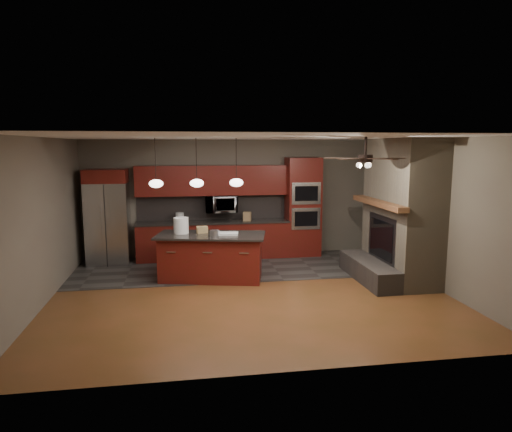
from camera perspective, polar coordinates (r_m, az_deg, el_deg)
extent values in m
plane|color=brown|center=(8.44, -0.79, -9.56)|extent=(7.00, 7.00, 0.00)
cube|color=white|center=(8.02, -0.83, 9.81)|extent=(7.00, 6.00, 0.02)
cube|color=#635D4F|center=(11.07, -3.07, 2.23)|extent=(7.00, 0.02, 2.80)
cube|color=#635D4F|center=(9.29, 21.08, 0.41)|extent=(0.02, 6.00, 2.80)
cube|color=#635D4F|center=(8.36, -25.27, -0.70)|extent=(0.02, 6.00, 2.80)
cube|color=#34322F|center=(10.15, -2.28, -6.38)|extent=(7.00, 2.40, 0.01)
cube|color=#786B55|center=(9.44, 17.77, 0.71)|extent=(0.80, 2.00, 2.80)
cube|color=#3E3833|center=(9.41, 13.87, -6.62)|extent=(0.50, 2.00, 0.40)
cube|color=#2D2D30|center=(9.37, 15.53, -2.82)|extent=(0.05, 1.20, 0.95)
cube|color=black|center=(9.36, 15.39, -2.82)|extent=(0.02, 1.00, 0.75)
cube|color=brown|center=(9.21, 15.04, 1.57)|extent=(0.22, 2.10, 0.10)
cube|color=#5E1211|center=(10.88, -5.35, -3.08)|extent=(3.55, 0.60, 0.86)
cube|color=black|center=(10.80, -5.38, -0.74)|extent=(3.59, 0.64, 0.04)
cube|color=black|center=(11.03, -5.51, 1.14)|extent=(3.55, 0.03, 0.60)
cube|color=#5E1211|center=(10.81, -5.50, 4.45)|extent=(3.55, 0.35, 0.70)
cube|color=#5E1211|center=(11.11, 5.86, 1.13)|extent=(0.80, 0.60, 2.38)
cube|color=silver|center=(10.85, 6.26, -0.33)|extent=(0.70, 0.03, 0.52)
cube|color=black|center=(10.83, 6.28, -0.35)|extent=(0.55, 0.02, 0.35)
cube|color=silver|center=(10.77, 6.31, 2.82)|extent=(0.70, 0.03, 0.52)
cube|color=black|center=(10.75, 6.34, 2.81)|extent=(0.55, 0.02, 0.35)
imported|color=silver|center=(10.80, -4.38, 1.53)|extent=(0.73, 0.41, 0.50)
cube|color=silver|center=(10.83, -18.00, -0.89)|extent=(0.92, 0.72, 1.84)
cube|color=#2D2D30|center=(10.47, -18.30, -1.22)|extent=(0.02, 0.02, 1.82)
cube|color=silver|center=(10.47, -18.86, -0.94)|extent=(0.03, 0.03, 0.92)
cube|color=silver|center=(10.44, -17.78, -0.92)|extent=(0.03, 0.03, 0.92)
cube|color=#5E1211|center=(10.70, -18.27, 4.76)|extent=(0.92, 0.72, 0.30)
cube|color=#5E1211|center=(9.18, -5.63, -5.24)|extent=(2.11, 1.23, 0.88)
cube|color=black|center=(9.08, -5.67, -2.43)|extent=(2.29, 1.41, 0.04)
cylinder|color=white|center=(9.23, -9.35, -1.18)|extent=(0.32, 0.32, 0.32)
cylinder|color=silver|center=(8.89, -5.20, -2.14)|extent=(0.23, 0.23, 0.12)
cube|color=white|center=(9.01, -3.56, -2.22)|extent=(0.45, 0.35, 0.04)
cube|color=tan|center=(9.23, -6.74, -1.71)|extent=(0.23, 0.18, 0.13)
cylinder|color=silver|center=(10.76, -9.51, -0.16)|extent=(0.23, 0.23, 0.22)
cube|color=#92714B|center=(10.81, -1.11, -0.04)|extent=(0.22, 0.19, 0.20)
cylinder|color=black|center=(8.65, -12.48, 6.94)|extent=(0.01, 0.01, 0.78)
ellipsoid|color=white|center=(8.67, -12.38, 3.97)|extent=(0.26, 0.26, 0.16)
cylinder|color=black|center=(8.64, -7.47, 7.07)|extent=(0.01, 0.01, 0.78)
ellipsoid|color=white|center=(8.66, -7.41, 4.09)|extent=(0.26, 0.26, 0.16)
cylinder|color=black|center=(8.70, -2.49, 7.15)|extent=(0.01, 0.01, 0.78)
ellipsoid|color=white|center=(8.72, -2.47, 4.19)|extent=(0.26, 0.26, 0.16)
cylinder|color=black|center=(7.72, 13.55, 8.50)|extent=(0.04, 0.04, 0.30)
cylinder|color=black|center=(7.73, 13.49, 7.02)|extent=(0.24, 0.24, 0.12)
cube|color=black|center=(7.88, 16.07, 6.95)|extent=(0.60, 0.12, 0.01)
cube|color=black|center=(8.11, 13.28, 7.09)|extent=(0.30, 0.61, 0.01)
cube|color=black|center=(7.82, 10.77, 7.12)|extent=(0.56, 0.45, 0.01)
cube|color=black|center=(7.41, 11.95, 7.00)|extent=(0.56, 0.45, 0.01)
cube|color=black|center=(7.44, 15.41, 6.89)|extent=(0.30, 0.61, 0.01)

